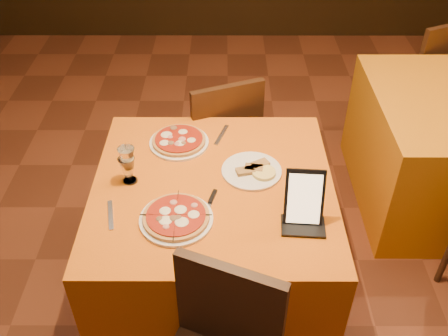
{
  "coord_description": "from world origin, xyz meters",
  "views": [
    {
      "loc": [
        -0.02,
        -1.47,
        2.24
      ],
      "look_at": [
        -0.03,
        0.23,
        0.86
      ],
      "focal_mm": 40.0,
      "sensor_mm": 36.0,
      "label": 1
    }
  ],
  "objects_px": {
    "chair_main_far": "(216,136)",
    "chair_side_far": "(417,73)",
    "pizza_near": "(176,218)",
    "tablet": "(304,198)",
    "pizza_far": "(179,141)",
    "water_glass": "(128,170)",
    "wine_glass": "(128,165)",
    "main_table": "(214,240)"
  },
  "relations": [
    {
      "from": "pizza_far",
      "to": "pizza_near",
      "type": "bearing_deg",
      "value": -87.12
    },
    {
      "from": "pizza_far",
      "to": "tablet",
      "type": "relative_size",
      "value": 1.22
    },
    {
      "from": "main_table",
      "to": "wine_glass",
      "type": "height_order",
      "value": "wine_glass"
    },
    {
      "from": "wine_glass",
      "to": "tablet",
      "type": "relative_size",
      "value": 0.78
    },
    {
      "from": "chair_side_far",
      "to": "wine_glass",
      "type": "relative_size",
      "value": 4.79
    },
    {
      "from": "chair_main_far",
      "to": "wine_glass",
      "type": "xyz_separation_m",
      "value": [
        -0.38,
        -0.77,
        0.39
      ]
    },
    {
      "from": "pizza_far",
      "to": "wine_glass",
      "type": "height_order",
      "value": "wine_glass"
    },
    {
      "from": "water_glass",
      "to": "pizza_near",
      "type": "bearing_deg",
      "value": -47.37
    },
    {
      "from": "wine_glass",
      "to": "chair_side_far",
      "type": "bearing_deg",
      "value": 40.23
    },
    {
      "from": "chair_main_far",
      "to": "main_table",
      "type": "bearing_deg",
      "value": 68.48
    },
    {
      "from": "chair_main_far",
      "to": "wine_glass",
      "type": "relative_size",
      "value": 4.79
    },
    {
      "from": "main_table",
      "to": "chair_main_far",
      "type": "relative_size",
      "value": 1.21
    },
    {
      "from": "pizza_near",
      "to": "water_glass",
      "type": "distance_m",
      "value": 0.35
    },
    {
      "from": "wine_glass",
      "to": "water_glass",
      "type": "xyz_separation_m",
      "value": [
        -0.01,
        0.0,
        -0.03
      ]
    },
    {
      "from": "chair_main_far",
      "to": "wine_glass",
      "type": "distance_m",
      "value": 0.94
    },
    {
      "from": "water_glass",
      "to": "chair_main_far",
      "type": "bearing_deg",
      "value": 63.26
    },
    {
      "from": "chair_side_far",
      "to": "pizza_far",
      "type": "distance_m",
      "value": 2.11
    },
    {
      "from": "chair_main_far",
      "to": "tablet",
      "type": "xyz_separation_m",
      "value": [
        0.38,
        -1.01,
        0.41
      ]
    },
    {
      "from": "pizza_near",
      "to": "pizza_far",
      "type": "relative_size",
      "value": 1.04
    },
    {
      "from": "pizza_far",
      "to": "water_glass",
      "type": "xyz_separation_m",
      "value": [
        -0.21,
        -0.29,
        0.05
      ]
    },
    {
      "from": "chair_main_far",
      "to": "water_glass",
      "type": "bearing_deg",
      "value": 41.74
    },
    {
      "from": "pizza_near",
      "to": "tablet",
      "type": "height_order",
      "value": "tablet"
    },
    {
      "from": "main_table",
      "to": "pizza_near",
      "type": "distance_m",
      "value": 0.48
    },
    {
      "from": "pizza_near",
      "to": "wine_glass",
      "type": "relative_size",
      "value": 1.64
    },
    {
      "from": "pizza_far",
      "to": "chair_main_far",
      "type": "bearing_deg",
      "value": 69.69
    },
    {
      "from": "main_table",
      "to": "wine_glass",
      "type": "xyz_separation_m",
      "value": [
        -0.38,
        0.02,
        0.47
      ]
    },
    {
      "from": "water_glass",
      "to": "wine_glass",
      "type": "bearing_deg",
      "value": -20.09
    },
    {
      "from": "pizza_near",
      "to": "wine_glass",
      "type": "height_order",
      "value": "wine_glass"
    },
    {
      "from": "chair_main_far",
      "to": "pizza_far",
      "type": "relative_size",
      "value": 3.05
    },
    {
      "from": "water_glass",
      "to": "tablet",
      "type": "relative_size",
      "value": 0.53
    },
    {
      "from": "tablet",
      "to": "chair_main_far",
      "type": "bearing_deg",
      "value": 114.59
    },
    {
      "from": "chair_main_far",
      "to": "pizza_far",
      "type": "bearing_deg",
      "value": 48.17
    },
    {
      "from": "water_glass",
      "to": "pizza_far",
      "type": "bearing_deg",
      "value": 53.98
    },
    {
      "from": "chair_side_far",
      "to": "wine_glass",
      "type": "height_order",
      "value": "wine_glass"
    },
    {
      "from": "chair_main_far",
      "to": "tablet",
      "type": "relative_size",
      "value": 3.73
    },
    {
      "from": "main_table",
      "to": "water_glass",
      "type": "distance_m",
      "value": 0.59
    },
    {
      "from": "chair_main_far",
      "to": "pizza_near",
      "type": "bearing_deg",
      "value": 60.14
    },
    {
      "from": "chair_main_far",
      "to": "chair_side_far",
      "type": "bearing_deg",
      "value": -172.97
    },
    {
      "from": "pizza_far",
      "to": "water_glass",
      "type": "bearing_deg",
      "value": -126.02
    },
    {
      "from": "chair_side_far",
      "to": "pizza_near",
      "type": "relative_size",
      "value": 2.92
    },
    {
      "from": "chair_side_far",
      "to": "tablet",
      "type": "distance_m",
      "value": 2.16
    },
    {
      "from": "pizza_near",
      "to": "water_glass",
      "type": "height_order",
      "value": "water_glass"
    }
  ]
}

